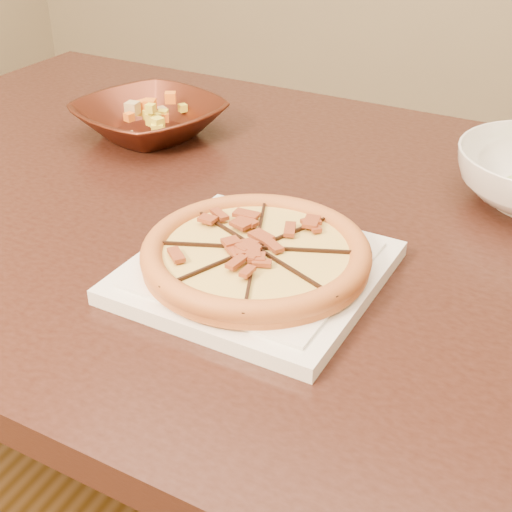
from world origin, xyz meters
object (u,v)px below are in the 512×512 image
object	(u,v)px
pizza	(256,253)
plate	(256,271)
bronze_bowl	(149,119)
dining_table	(244,260)

from	to	relation	value
pizza	plate	bearing A→B (deg)	-5.35
pizza	bronze_bowl	xyz separation A→B (m)	(-0.35, 0.32, -0.01)
plate	bronze_bowl	bearing A→B (deg)	137.94
dining_table	pizza	distance (m)	0.24
pizza	dining_table	bearing A→B (deg)	121.24
pizza	bronze_bowl	world-z (taller)	bronze_bowl
dining_table	bronze_bowl	xyz separation A→B (m)	(-0.25, 0.15, 0.13)
dining_table	pizza	xyz separation A→B (m)	(0.10, -0.17, 0.13)
plate	bronze_bowl	size ratio (longest dim) A/B	1.22
dining_table	bronze_bowl	bearing A→B (deg)	149.40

